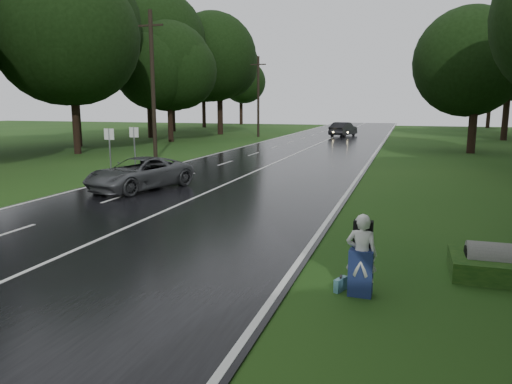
% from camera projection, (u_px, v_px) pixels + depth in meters
% --- Properties ---
extents(ground, '(160.00, 160.00, 0.00)m').
position_uv_depth(ground, '(37.00, 268.00, 11.25)').
color(ground, '#214414').
rests_on(ground, ground).
extents(road, '(12.00, 140.00, 0.04)m').
position_uv_depth(road, '(270.00, 165.00, 30.00)').
color(road, black).
rests_on(road, ground).
extents(lane_center, '(0.12, 140.00, 0.01)m').
position_uv_depth(lane_center, '(270.00, 165.00, 29.99)').
color(lane_center, silver).
rests_on(lane_center, road).
extents(grey_car, '(3.76, 5.55, 1.41)m').
position_uv_depth(grey_car, '(139.00, 173.00, 21.36)').
color(grey_car, '#46494B').
rests_on(grey_car, road).
extents(far_car, '(2.86, 5.26, 1.64)m').
position_uv_depth(far_car, '(343.00, 129.00, 56.21)').
color(far_car, black).
rests_on(far_car, road).
extents(hitchhiker, '(0.63, 0.56, 1.70)m').
position_uv_depth(hitchhiker, '(361.00, 258.00, 9.56)').
color(hitchhiker, silver).
rests_on(hitchhiker, ground).
extents(suitcase, '(0.25, 0.40, 0.28)m').
position_uv_depth(suitcase, '(341.00, 284.00, 9.90)').
color(suitcase, teal).
rests_on(suitcase, ground).
extents(culvert, '(1.55, 0.77, 0.77)m').
position_uv_depth(culvert, '(501.00, 277.00, 10.71)').
color(culvert, slate).
rests_on(culvert, ground).
extents(utility_pole_mid, '(1.80, 0.28, 9.91)m').
position_uv_depth(utility_pole_mid, '(156.00, 159.00, 33.28)').
color(utility_pole_mid, black).
rests_on(utility_pole_mid, ground).
extents(utility_pole_far, '(1.80, 0.28, 9.11)m').
position_uv_depth(utility_pole_far, '(258.00, 137.00, 55.77)').
color(utility_pole_far, black).
rests_on(utility_pole_far, ground).
extents(road_sign_a, '(0.60, 0.10, 2.50)m').
position_uv_depth(road_sign_a, '(111.00, 175.00, 26.14)').
color(road_sign_a, white).
rests_on(road_sign_a, ground).
extents(road_sign_b, '(0.59, 0.10, 2.46)m').
position_uv_depth(road_sign_b, '(136.00, 169.00, 28.46)').
color(road_sign_b, white).
rests_on(road_sign_b, ground).
extents(tree_left_d, '(9.46, 9.46, 14.77)m').
position_uv_depth(tree_left_d, '(78.00, 154.00, 37.03)').
color(tree_left_d, black).
rests_on(tree_left_d, ground).
extents(tree_left_e, '(7.98, 7.98, 12.47)m').
position_uv_depth(tree_left_e, '(171.00, 142.00, 48.79)').
color(tree_left_e, black).
rests_on(tree_left_e, ground).
extents(tree_left_f, '(10.34, 10.34, 16.15)m').
position_uv_depth(tree_left_f, '(220.00, 134.00, 60.52)').
color(tree_left_f, black).
rests_on(tree_left_f, ground).
extents(tree_right_e, '(7.40, 7.40, 11.56)m').
position_uv_depth(tree_right_e, '(470.00, 153.00, 37.47)').
color(tree_right_e, black).
rests_on(tree_right_e, ground).
extents(tree_right_f, '(10.41, 10.41, 16.27)m').
position_uv_depth(tree_right_f, '(503.00, 140.00, 50.65)').
color(tree_right_f, black).
rests_on(tree_right_f, ground).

